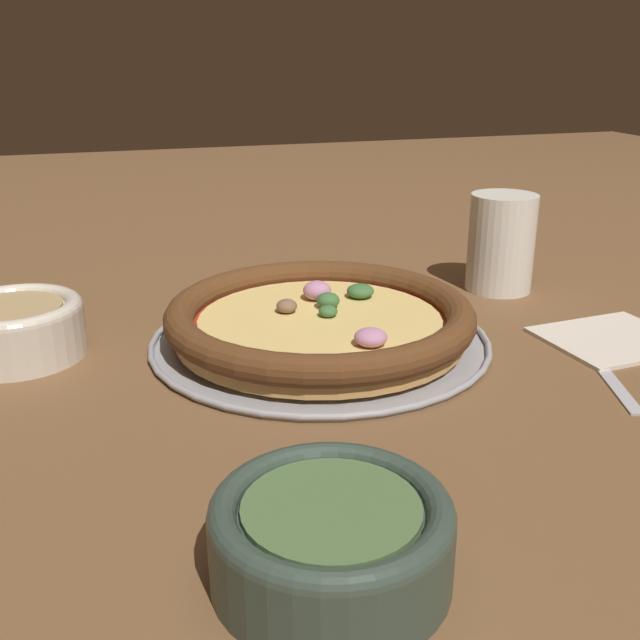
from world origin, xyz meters
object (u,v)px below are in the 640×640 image
at_px(bowl_far, 331,535).
at_px(fork, 600,365).
at_px(pizza_tray, 320,340).
at_px(pizza, 320,319).
at_px(napkin, 613,337).
at_px(bowl_near, 16,326).
at_px(drinking_cup, 501,243).

distance_m(bowl_far, fork, 0.38).
xyz_separation_m(pizza_tray, bowl_far, (-0.10, -0.33, 0.02)).
height_order(pizza_tray, fork, pizza_tray).
xyz_separation_m(pizza, napkin, (0.28, -0.08, -0.02)).
xyz_separation_m(bowl_near, drinking_cup, (0.54, 0.04, 0.03)).
relative_size(pizza_tray, fork, 2.02).
relative_size(pizza, napkin, 2.16).
bearing_deg(drinking_cup, fork, -96.94).
distance_m(bowl_near, drinking_cup, 0.54).
height_order(pizza, napkin, pizza).
distance_m(pizza_tray, bowl_near, 0.29).
relative_size(pizza, bowl_far, 2.24).
distance_m(pizza, napkin, 0.29).
height_order(pizza_tray, bowl_near, bowl_near).
relative_size(bowl_far, napkin, 0.96).
bearing_deg(pizza_tray, napkin, -15.94).
xyz_separation_m(bowl_near, bowl_far, (0.18, -0.39, -0.00)).
xyz_separation_m(pizza_tray, bowl_near, (-0.28, 0.06, 0.03)).
bearing_deg(fork, pizza_tray, 79.63).
bearing_deg(bowl_near, pizza_tray, -11.79).
relative_size(pizza_tray, drinking_cup, 2.90).
xyz_separation_m(pizza_tray, drinking_cup, (0.26, 0.10, 0.05)).
xyz_separation_m(napkin, fork, (-0.05, -0.05, -0.00)).
bearing_deg(pizza, pizza_tray, -152.52).
bearing_deg(napkin, drinking_cup, 97.35).
height_order(pizza_tray, bowl_far, bowl_far).
bearing_deg(napkin, bowl_far, -146.69).
distance_m(pizza, fork, 0.26).
bearing_deg(pizza, bowl_far, -106.51).
bearing_deg(bowl_near, drinking_cup, 4.74).
relative_size(bowl_near, fork, 0.76).
bearing_deg(bowl_far, bowl_near, 115.41).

